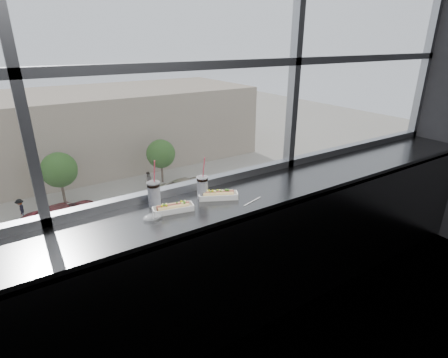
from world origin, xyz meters
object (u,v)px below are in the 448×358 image
pedestrian_b (20,207)px  pedestrian_d (148,179)px  loose_straw (252,201)px  car_near_e (251,215)px  soda_cup_left (154,193)px  car_near_d (151,248)px  hotdog_tray_left (173,208)px  car_near_c (61,275)px  car_far_c (187,184)px  tree_right (161,154)px  soda_cup_right (202,186)px  car_far_b (65,211)px  tree_center (59,170)px  hotdog_tray_right (218,195)px  wrapper (153,217)px

pedestrian_b → pedestrian_d: (10.60, 0.22, 0.00)m
loose_straw → car_near_e: loose_straw is taller
soda_cup_left → car_near_d: 20.40m
car_near_d → pedestrian_d: (4.19, 11.12, 0.05)m
hotdog_tray_left → car_near_c: 19.66m
soda_cup_left → pedestrian_d: bearing=70.3°
soda_cup_left → car_far_c: size_ratio=0.06×
hotdog_tray_left → tree_right: hotdog_tray_left is taller
soda_cup_right → pedestrian_b: soda_cup_right is taller
car_near_e → car_far_c: bearing=5.0°
car_far_c → pedestrian_d: (-2.47, 3.12, -0.01)m
car_far_c → loose_straw: bearing=150.3°
car_far_b → pedestrian_b: size_ratio=3.25×
tree_center → pedestrian_b: bearing=-161.7°
car_near_d → pedestrian_b: size_ratio=2.79×
tree_center → car_far_c: bearing=-22.3°
car_near_c → car_far_c: bearing=-55.8°
car_far_b → hotdog_tray_left: bearing=170.1°
car_near_d → car_near_c: 5.25m
hotdog_tray_left → car_near_d: (5.50, 16.27, -11.13)m
pedestrian_d → car_far_b: bearing=-68.2°
hotdog_tray_left → pedestrian_d: (9.69, 27.38, -11.08)m
loose_straw → tree_right: bearing=53.1°
soda_cup_left → loose_straw: size_ratio=1.77×
hotdog_tray_right → car_far_b: size_ratio=0.04×
car_near_d → car_near_c: car_near_c is taller
tree_right → tree_center: bearing=180.0°
car_near_e → pedestrian_b: car_near_e is taller
car_far_b → pedestrian_d: bearing=-73.7°
soda_cup_right → wrapper: (-0.42, -0.10, -0.08)m
hotdog_tray_left → car_near_d: 20.46m
wrapper → soda_cup_left: bearing=63.1°
hotdog_tray_right → car_near_c: size_ratio=0.05×
hotdog_tray_right → pedestrian_b: size_ratio=0.15×
car_near_d → car_near_e: 7.84m
soda_cup_left → wrapper: size_ratio=2.99×
pedestrian_d → hotdog_tray_left: bearing=-19.5°
car_near_c → pedestrian_d: size_ratio=3.06×
soda_cup_left → car_far_b: size_ratio=0.05×
tree_center → tree_right: (9.05, -0.00, -0.17)m
hotdog_tray_left → car_near_d: hotdog_tray_left is taller
soda_cup_right → car_far_c: 29.15m
car_far_c → tree_right: bearing=5.6°
soda_cup_right → wrapper: size_ratio=2.77×
hotdog_tray_left → car_far_c: hotdog_tray_left is taller
pedestrian_d → pedestrian_b: bearing=-88.8°
tree_right → pedestrian_d: bearing=-153.5°
pedestrian_b → tree_right: 12.57m
soda_cup_left → tree_center: soda_cup_left is taller
car_near_c → pedestrian_d: car_near_c is taller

